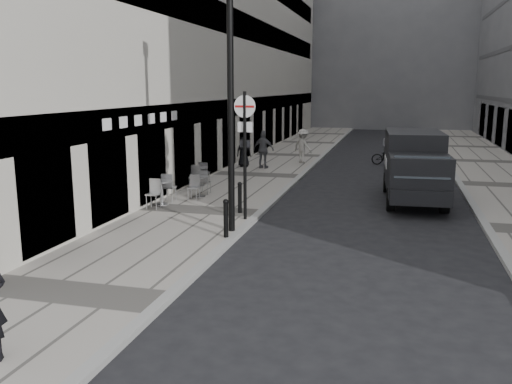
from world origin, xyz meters
TOP-DOWN VIEW (x-y plane):
  - ground at (0.00, 0.00)m, footprint 120.00×120.00m
  - sidewalk at (-2.00, 18.00)m, footprint 4.00×60.00m
  - far_sidewalk at (9.00, 18.00)m, footprint 4.00×60.00m
  - building_left at (-6.00, 24.50)m, footprint 4.00×45.00m
  - building_far at (1.50, 56.00)m, footprint 24.00×16.00m
  - sign_post at (-0.20, 9.48)m, footprint 0.68×0.13m
  - lamppost at (-0.20, 8.06)m, footprint 0.32×0.32m
  - bollard_near at (-0.15, 7.36)m, footprint 0.13×0.13m
  - bollard_far at (-0.60, 10.27)m, footprint 0.13×0.13m
  - panel_van at (4.95, 14.22)m, footprint 2.30×5.50m
  - cyclist at (3.88, 23.57)m, footprint 1.76×0.66m
  - pedestrian_a at (-2.18, 19.97)m, footprint 1.18×0.66m
  - pedestrian_b at (-0.60, 22.38)m, footprint 1.35×1.21m
  - pedestrian_c at (-3.30, 20.27)m, footprint 0.78×0.53m
  - cafe_table_near at (-3.60, 14.57)m, footprint 0.71×1.60m
  - cafe_table_mid at (-2.80, 12.40)m, footprint 0.70×1.59m
  - cafe_table_far at (-3.60, 10.77)m, footprint 0.77×1.75m

SIDE VIEW (x-z plane):
  - ground at x=0.00m, z-range 0.00..0.00m
  - sidewalk at x=-2.00m, z-range 0.00..0.12m
  - far_sidewalk at x=9.00m, z-range 0.00..0.12m
  - cafe_table_mid at x=-2.80m, z-range 0.13..1.03m
  - cafe_table_near at x=-3.60m, z-range 0.13..1.04m
  - bollard_far at x=-0.60m, z-range 0.12..1.07m
  - bollard_near at x=-0.15m, z-range 0.12..1.12m
  - cafe_table_far at x=-3.60m, z-range 0.13..1.12m
  - cyclist at x=3.88m, z-range -0.21..1.69m
  - pedestrian_c at x=-3.30m, z-range 0.12..1.66m
  - pedestrian_b at x=-0.60m, z-range 0.12..1.94m
  - pedestrian_a at x=-2.18m, z-range 0.12..2.02m
  - panel_van at x=4.95m, z-range 0.16..2.70m
  - sign_post at x=-0.20m, z-range 0.67..4.60m
  - lamppost at x=-0.20m, z-range 0.52..7.61m
  - building_left at x=-6.00m, z-range 0.00..18.00m
  - building_far at x=1.50m, z-range 0.00..22.00m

